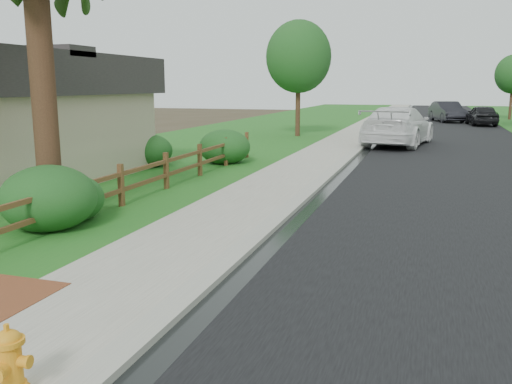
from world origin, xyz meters
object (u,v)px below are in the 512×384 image
(fire_hydrant, at_px, (9,364))
(dark_car_mid, at_px, (482,115))
(ranch_fence, at_px, (145,176))
(white_suv, at_px, (398,126))

(fire_hydrant, relative_size, dark_car_mid, 0.16)
(ranch_fence, bearing_deg, white_suv, 70.16)
(ranch_fence, height_order, dark_car_mid, dark_car_mid)
(white_suv, distance_m, dark_car_mid, 16.94)
(ranch_fence, relative_size, white_suv, 2.55)
(ranch_fence, distance_m, dark_car_mid, 33.44)
(ranch_fence, bearing_deg, dark_car_mid, 71.15)
(white_suv, relative_size, dark_car_mid, 1.48)
(white_suv, height_order, dark_car_mid, white_suv)
(ranch_fence, height_order, white_suv, white_suv)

